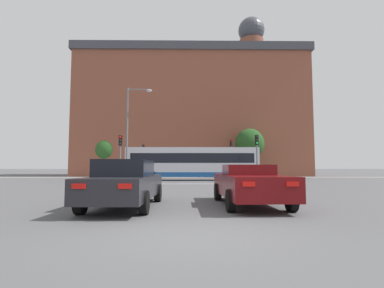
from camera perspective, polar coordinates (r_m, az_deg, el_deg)
name	(u,v)px	position (r m, az deg, el deg)	size (l,w,h in m)	color
ground_plane	(188,237)	(5.68, -0.82, -17.22)	(400.00, 400.00, 0.00)	#545456
stop_line_strip	(188,184)	(22.65, -0.76, -7.59)	(8.06, 0.30, 0.01)	silver
far_pavement	(188,177)	(36.81, -0.76, -6.37)	(68.95, 2.50, 0.01)	gray
brick_civic_building	(192,115)	(47.63, 0.09, 5.59)	(33.80, 14.07, 25.53)	brown
car_saloon_left	(126,183)	(9.75, -12.55, -7.24)	(1.98, 4.94, 1.49)	#232328
car_roadster_right	(249,184)	(10.21, 10.79, -7.49)	(2.03, 4.91, 1.34)	#600C0F
bus_crossing_lead	(192,163)	(28.75, 0.04, -3.62)	(12.43, 2.69, 3.09)	silver
traffic_light_far_left	(143,155)	(36.60, -9.27, -2.12)	(0.26, 0.31, 3.99)	slate
traffic_light_near_right	(257,150)	(24.16, 12.26, -1.19)	(0.26, 0.31, 3.80)	slate
traffic_light_near_left	(120,151)	(24.36, -13.50, -1.25)	(0.26, 0.31, 3.77)	slate
traffic_light_far_right	(231,152)	(36.58, 7.46, -1.58)	(0.26, 0.31, 4.57)	slate
street_lamp_junction	(131,125)	(27.03, -11.52, 3.64)	(2.24, 0.36, 8.32)	slate
pedestrian_waiting	(199,169)	(37.42, 1.30, -4.69)	(0.43, 0.27, 1.82)	black
pedestrian_walking_east	(154,169)	(36.22, -7.30, -4.69)	(0.33, 0.45, 1.80)	black
tree_by_building	(250,144)	(38.86, 10.92, 0.04)	(3.67, 3.67, 6.18)	#4C3823
tree_kerbside	(243,147)	(42.54, 9.70, -0.50)	(4.11, 4.11, 6.29)	#4C3823
tree_distant	(107,150)	(43.16, -15.91, -1.16)	(3.74, 3.74, 5.56)	#4C3823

